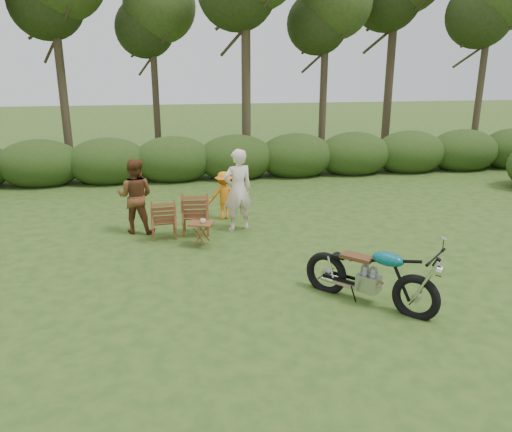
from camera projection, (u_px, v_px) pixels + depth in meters
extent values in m
plane|color=#274717|center=(312.00, 301.00, 7.79)|extent=(80.00, 80.00, 0.00)
cylinder|color=#3B2F20|center=(60.00, 62.00, 16.30)|extent=(0.28, 0.28, 7.20)
cylinder|color=#3B2F20|center=(155.00, 75.00, 17.95)|extent=(0.24, 0.24, 6.30)
sphere|color=#2A4319|center=(151.00, 17.00, 17.38)|extent=(2.52, 2.52, 2.52)
cylinder|color=#3B2F20|center=(246.00, 55.00, 16.17)|extent=(0.30, 0.30, 7.65)
cylinder|color=#3B2F20|center=(324.00, 73.00, 17.87)|extent=(0.26, 0.26, 6.48)
sphere|color=#2A4319|center=(326.00, 12.00, 17.28)|extent=(2.59, 2.59, 2.59)
cylinder|color=#3B2F20|center=(391.00, 52.00, 19.18)|extent=(0.32, 0.32, 7.92)
cylinder|color=#3B2F20|center=(483.00, 67.00, 17.67)|extent=(0.24, 0.24, 6.84)
sphere|color=#2A4319|center=(491.00, 3.00, 17.05)|extent=(2.74, 2.74, 2.74)
ellipsoid|color=#233914|center=(40.00, 164.00, 15.11)|extent=(2.52, 1.68, 1.51)
ellipsoid|color=#233914|center=(108.00, 162.00, 15.43)|extent=(2.52, 1.68, 1.51)
ellipsoid|color=#233914|center=(173.00, 160.00, 15.76)|extent=(2.52, 1.68, 1.51)
ellipsoid|color=#233914|center=(236.00, 158.00, 16.08)|extent=(2.52, 1.68, 1.51)
ellipsoid|color=#233914|center=(296.00, 156.00, 16.41)|extent=(2.52, 1.68, 1.51)
ellipsoid|color=#233914|center=(354.00, 154.00, 16.74)|extent=(2.52, 1.68, 1.51)
ellipsoid|color=#233914|center=(410.00, 153.00, 17.06)|extent=(2.52, 1.68, 1.51)
ellipsoid|color=#233914|center=(463.00, 151.00, 17.39)|extent=(2.52, 1.68, 1.51)
imported|color=beige|center=(203.00, 221.00, 9.95)|extent=(0.13, 0.13, 0.09)
imported|color=#F6DDCA|center=(238.00, 230.00, 11.14)|extent=(0.75, 0.59, 1.82)
imported|color=brown|center=(138.00, 232.00, 10.99)|extent=(0.91, 0.78, 1.63)
imported|color=orange|center=(224.00, 218.00, 11.94)|extent=(0.77, 0.48, 1.14)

